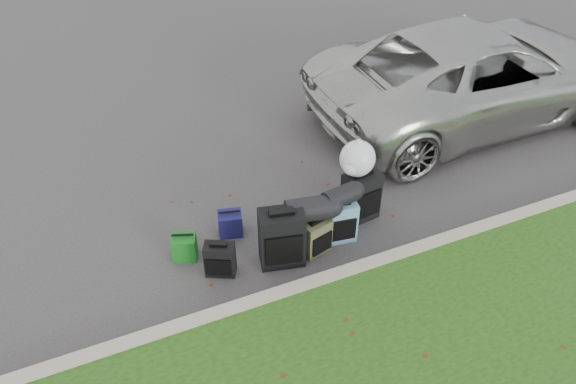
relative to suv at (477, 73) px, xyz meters
name	(u,v)px	position (x,y,z in m)	size (l,w,h in m)	color
ground	(301,231)	(-3.94, -1.59, -0.79)	(120.00, 120.00, 0.00)	#383535
curb	(335,278)	(-3.94, -2.59, -0.72)	(120.00, 0.18, 0.15)	#9E937F
suv	(477,73)	(0.00, 0.00, 0.00)	(2.63, 5.71, 1.59)	#B7B7B2
suitcase_small_black	(220,259)	(-5.15, -1.90, -0.56)	(0.37, 0.20, 0.46)	black
suitcase_large_black_left	(282,238)	(-4.39, -2.01, -0.40)	(0.55, 0.33, 0.79)	black
suitcase_olive	(316,237)	(-3.93, -2.02, -0.54)	(0.37, 0.23, 0.50)	#3B3C26
suitcase_teal	(340,221)	(-3.54, -1.93, -0.50)	(0.41, 0.25, 0.59)	teal
suitcase_large_black_right	(361,196)	(-3.09, -1.65, -0.43)	(0.49, 0.29, 0.73)	black
tote_green	(184,247)	(-5.49, -1.46, -0.62)	(0.30, 0.24, 0.34)	#17671B
tote_navy	(230,224)	(-4.82, -1.27, -0.63)	(0.31, 0.24, 0.33)	#17164F
duffel_left	(309,209)	(-3.99, -1.93, -0.13)	(0.31, 0.31, 0.58)	black
duffel_right	(341,196)	(-3.55, -1.92, -0.08)	(0.25, 0.25, 0.45)	black
trash_bag	(357,159)	(-3.15, -1.59, 0.17)	(0.47, 0.47, 0.47)	white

